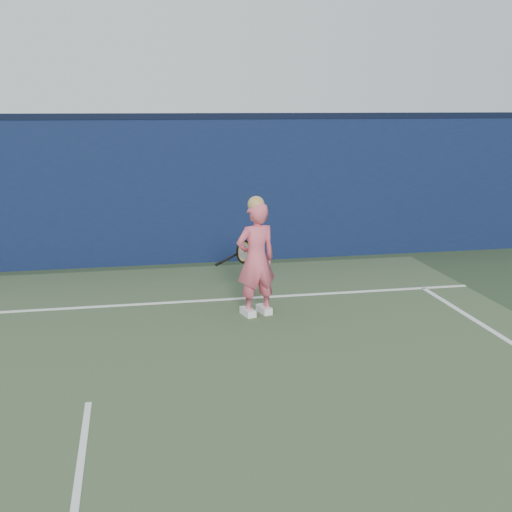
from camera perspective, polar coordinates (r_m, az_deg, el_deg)
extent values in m
plane|color=#2B3A23|center=(5.51, -15.27, -17.08)|extent=(80.00, 80.00, 0.00)
cube|color=#0C1835|center=(11.36, -13.45, 5.40)|extent=(24.00, 0.40, 2.50)
cube|color=black|center=(11.27, -13.82, 11.96)|extent=(24.00, 0.42, 0.10)
imported|color=#E85A6F|center=(8.43, 0.00, -0.31)|extent=(0.63, 0.49, 1.52)
sphere|color=tan|center=(8.28, 0.00, 4.60)|extent=(0.22, 0.22, 0.22)
cube|color=white|center=(8.67, 0.72, -4.79)|extent=(0.19, 0.30, 0.10)
cube|color=white|center=(8.57, -0.73, -5.01)|extent=(0.19, 0.30, 0.10)
torus|color=black|center=(8.86, -1.08, 0.39)|extent=(0.28, 0.27, 0.33)
torus|color=yellow|center=(8.86, -1.08, 0.39)|extent=(0.23, 0.21, 0.27)
cylinder|color=beige|center=(8.86, -1.08, 0.39)|extent=(0.22, 0.20, 0.27)
cylinder|color=black|center=(8.75, -2.46, -0.23)|extent=(0.27, 0.19, 0.11)
cylinder|color=black|center=(8.69, -3.26, -0.63)|extent=(0.14, 0.11, 0.07)
cube|color=white|center=(9.19, -13.60, -4.38)|extent=(11.00, 0.08, 0.01)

